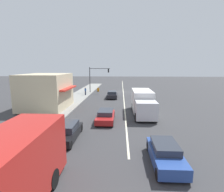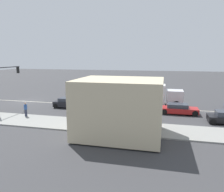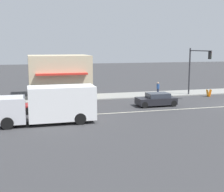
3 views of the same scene
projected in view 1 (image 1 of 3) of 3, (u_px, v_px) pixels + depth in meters
The scene contains 12 objects.
ground_plane at pixel (125, 112), 23.08m from camera, with size 160.00×160.00×0.00m, color #38383A.
sidewalk_right at pixel (57, 111), 23.03m from camera, with size 4.00×73.00×0.12m, color gray.
lane_marking_center at pixel (123, 92), 40.80m from camera, with size 0.16×60.00×0.01m, color beige.
building_corner_store at pixel (46, 91), 24.39m from camera, with size 6.42×7.01×4.76m.
traffic_signal_main at pixel (96, 75), 39.00m from camera, with size 4.59×0.34×5.60m.
pedestrian at pixel (85, 91), 35.68m from camera, with size 0.34×0.34×1.57m.
warning_aframe_sign at pixel (98, 90), 41.31m from camera, with size 0.45×0.53×0.84m.
delivery_truck at pixel (143, 102), 21.87m from camera, with size 2.44×7.50×2.87m.
sedan_dark at pixel (112, 95), 32.86m from camera, with size 1.89×3.90×1.30m.
coupe_blue at pixel (165, 154), 10.73m from camera, with size 1.74×4.08×1.29m.
hatchback_red at pixel (106, 116), 19.01m from camera, with size 1.85×4.30×1.22m.
suv_black at pixel (67, 132), 14.40m from camera, with size 1.78×4.29×1.26m.
Camera 1 is at (0.56, 40.45, 5.94)m, focal length 28.00 mm.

